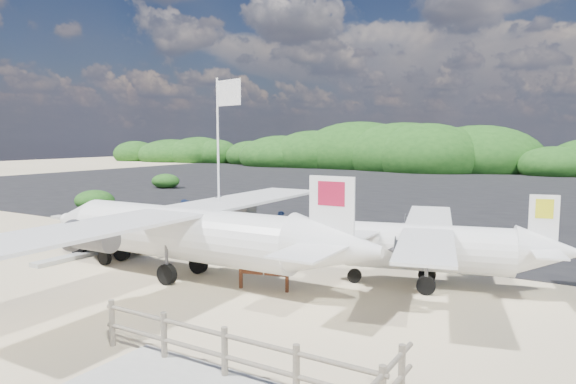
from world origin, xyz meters
name	(u,v)px	position (x,y,z in m)	size (l,w,h in m)	color
ground	(174,273)	(0.00, 0.00, 0.00)	(160.00, 160.00, 0.00)	beige
asphalt_apron	(431,190)	(0.00, 30.00, 0.00)	(90.00, 50.00, 0.04)	#B2B2B2
lagoon	(47,237)	(-9.00, 1.50, 0.00)	(9.00, 7.00, 0.40)	#B2B2B2
vegetation_band	(487,172)	(0.00, 55.00, 0.00)	(124.00, 8.00, 4.40)	#B2B2B2
fence	(225,380)	(6.00, -5.00, 0.00)	(6.40, 2.00, 1.10)	#B2B2B2
baggage_cart	(111,255)	(-3.85, 0.68, 0.00)	(2.81, 1.61, 1.41)	#0B28B2
flagpole	(220,262)	(0.39, 1.87, 0.00)	(1.28, 0.53, 6.39)	white
signboard	(264,290)	(3.54, -0.06, 0.00)	(1.60, 0.15, 1.31)	brown
crew_a	(281,229)	(1.01, 4.97, 0.75)	(0.55, 0.36, 1.50)	#111E41
crew_b	(185,223)	(-2.46, 3.26, 0.96)	(0.93, 0.73, 1.92)	#111E41
aircraft_small	(364,186)	(-6.09, 30.44, 0.00)	(7.54, 7.54, 2.71)	#B2B2B2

